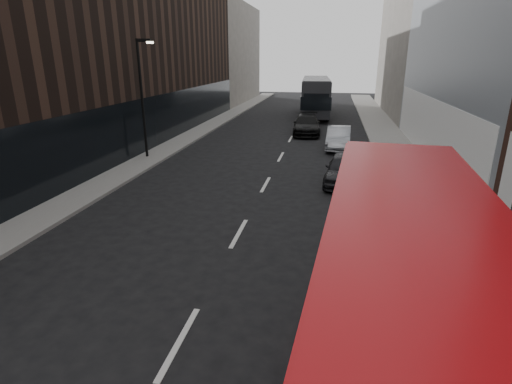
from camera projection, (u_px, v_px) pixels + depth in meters
The scene contains 11 objects.
sidewalk_right at pixel (391, 144), 29.12m from camera, with size 3.00×80.00×0.15m, color slate.
sidewalk_left at pixel (189, 137), 31.85m from camera, with size 2.00×80.00×0.15m, color slate.
building_victorian at pixel (416, 22), 43.03m from camera, with size 6.50×24.00×21.00m.
building_left_mid at pixel (167, 46), 34.89m from camera, with size 5.00×24.00×14.00m, color black.
building_left_far at pixel (229, 54), 55.51m from camera, with size 5.00×20.00×13.00m, color #66615A.
street_lamp at pixel (143, 91), 24.05m from camera, with size 1.06×0.22×7.00m.
red_bus at pixel (408, 362), 5.22m from camera, with size 3.26×10.67×4.26m.
grey_bus at pixel (315, 96), 43.18m from camera, with size 3.57×12.49×3.99m.
car_a at pixel (344, 169), 20.24m from camera, with size 1.78×4.43×1.51m, color black.
car_b at pixel (338, 138), 27.96m from camera, with size 1.60×4.59×1.51m, color #9A9CA2.
car_c at pixel (307, 125), 33.18m from camera, with size 2.19×5.39×1.57m, color black.
Camera 1 is at (3.11, -5.03, 6.15)m, focal length 28.00 mm.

